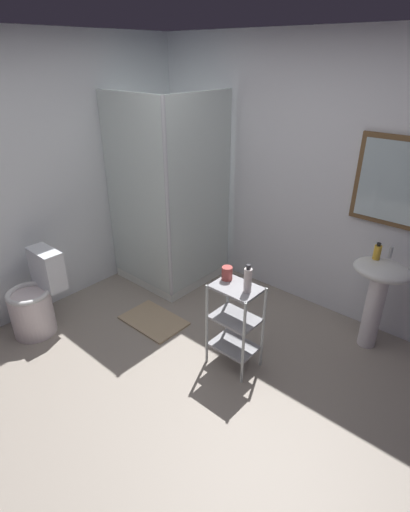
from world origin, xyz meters
TOP-DOWN VIEW (x-y plane):
  - ground_plane at (0.00, 0.00)m, footprint 4.20×4.20m
  - wall_back at (0.01, 1.85)m, footprint 4.20×0.14m
  - wall_left at (-1.85, 0.00)m, footprint 0.10×4.20m
  - shower_stall at (-1.23, 1.19)m, footprint 0.92×0.92m
  - pedestal_sink at (0.87, 1.52)m, footprint 0.46×0.37m
  - sink_faucet at (0.87, 1.64)m, footprint 0.03×0.03m
  - toilet at (-1.48, -0.27)m, footprint 0.37×0.49m
  - storage_cart at (0.14, 0.55)m, footprint 0.38×0.28m
  - hand_soap_bottle at (0.80, 1.55)m, footprint 0.06×0.06m
  - lotion_bottle_white at (0.24, 0.55)m, footprint 0.06×0.06m
  - rinse_cup at (0.02, 0.59)m, footprint 0.08×0.08m
  - bath_mat at (-0.78, 0.50)m, footprint 0.60×0.40m

SIDE VIEW (x-z plane):
  - ground_plane at x=0.00m, z-range -0.02..0.00m
  - bath_mat at x=-0.78m, z-range 0.00..0.02m
  - toilet at x=-1.48m, z-range -0.07..0.69m
  - storage_cart at x=0.14m, z-range 0.07..0.81m
  - shower_stall at x=-1.23m, z-range -0.54..1.46m
  - pedestal_sink at x=0.87m, z-range 0.17..0.98m
  - rinse_cup at x=0.02m, z-range 0.74..0.85m
  - lotion_bottle_white at x=0.24m, z-range 0.73..0.95m
  - sink_faucet at x=0.87m, z-range 0.81..0.91m
  - hand_soap_bottle at x=0.80m, z-range 0.80..0.94m
  - wall_left at x=-1.85m, z-range 0.00..2.50m
  - wall_back at x=0.01m, z-range 0.00..2.50m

